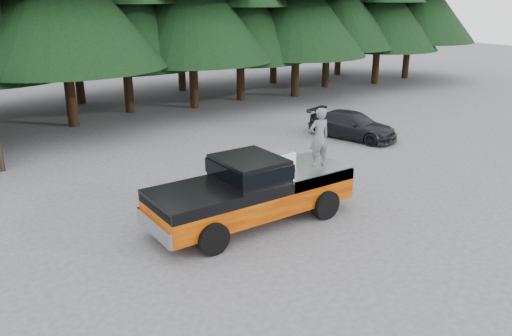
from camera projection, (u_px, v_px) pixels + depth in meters
ground at (260, 224)px, 13.91m from camera, size 120.00×120.00×0.00m
pickup_truck at (252, 200)px, 13.87m from camera, size 6.00×2.04×1.33m
truck_cab at (249, 168)px, 13.50m from camera, size 1.66×1.90×0.59m
air_compressor at (279, 162)px, 14.13m from camera, size 0.78×0.66×0.51m
man_on_bed at (319, 137)px, 14.32m from camera, size 0.69×0.52×1.72m
parked_car at (352, 125)px, 22.34m from camera, size 2.74×4.38×1.18m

